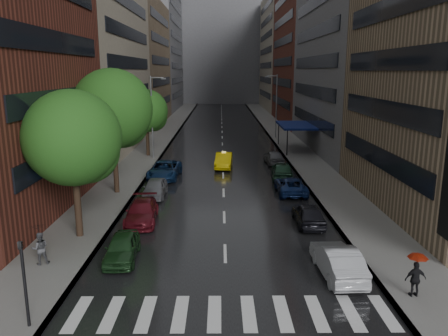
% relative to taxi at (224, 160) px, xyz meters
% --- Properties ---
extents(ground, '(220.00, 220.00, 0.00)m').
position_rel_taxi_xyz_m(ground, '(-0.09, -25.39, -0.76)').
color(ground, gray).
rests_on(ground, ground).
extents(road, '(14.00, 140.00, 0.01)m').
position_rel_taxi_xyz_m(road, '(-0.09, 24.61, -0.76)').
color(road, black).
rests_on(road, ground).
extents(sidewalk_left, '(4.00, 140.00, 0.15)m').
position_rel_taxi_xyz_m(sidewalk_left, '(-9.09, 24.61, -0.69)').
color(sidewalk_left, gray).
rests_on(sidewalk_left, ground).
extents(sidewalk_right, '(4.00, 140.00, 0.15)m').
position_rel_taxi_xyz_m(sidewalk_right, '(8.91, 24.61, -0.69)').
color(sidewalk_right, gray).
rests_on(sidewalk_right, ground).
extents(crosswalk, '(13.15, 2.80, 0.01)m').
position_rel_taxi_xyz_m(crosswalk, '(0.11, -27.39, -0.75)').
color(crosswalk, silver).
rests_on(crosswalk, ground).
extents(buildings_left, '(8.00, 108.00, 38.00)m').
position_rel_taxi_xyz_m(buildings_left, '(-15.09, 33.40, 15.23)').
color(buildings_left, maroon).
rests_on(buildings_left, ground).
extents(buildings_right, '(8.05, 109.10, 36.00)m').
position_rel_taxi_xyz_m(buildings_right, '(14.91, 31.31, 14.27)').
color(buildings_right, '#937A5B').
rests_on(buildings_right, ground).
extents(building_far, '(40.00, 14.00, 32.00)m').
position_rel_taxi_xyz_m(building_far, '(-0.09, 92.61, 15.24)').
color(building_far, slate).
rests_on(building_far, ground).
extents(tree_near, '(5.48, 5.48, 8.74)m').
position_rel_taxi_xyz_m(tree_near, '(-8.69, -19.06, 5.22)').
color(tree_near, '#382619').
rests_on(tree_near, ground).
extents(tree_mid, '(6.23, 6.23, 9.92)m').
position_rel_taxi_xyz_m(tree_mid, '(-8.69, -9.57, 6.03)').
color(tree_mid, '#382619').
rests_on(tree_mid, ground).
extents(tree_far, '(4.81, 4.81, 7.67)m').
position_rel_taxi_xyz_m(tree_far, '(-8.69, 5.99, 4.48)').
color(tree_far, '#382619').
rests_on(tree_far, ground).
extents(taxi, '(1.94, 4.73, 1.52)m').
position_rel_taxi_xyz_m(taxi, '(0.00, 0.00, 0.00)').
color(taxi, yellow).
rests_on(taxi, ground).
extents(parked_cars_left, '(2.92, 22.67, 1.57)m').
position_rel_taxi_xyz_m(parked_cars_left, '(-5.49, -11.07, -0.03)').
color(parked_cars_left, '#1B3B1C').
rests_on(parked_cars_left, ground).
extents(parked_cars_right, '(2.28, 30.35, 1.59)m').
position_rel_taxi_xyz_m(parked_cars_right, '(5.31, -10.44, -0.03)').
color(parked_cars_right, '#AEAFB4').
rests_on(parked_cars_right, ground).
extents(ped_black_umbrella, '(1.00, 0.98, 2.09)m').
position_rel_taxi_xyz_m(ped_black_umbrella, '(-9.41, -22.95, 0.62)').
color(ped_black_umbrella, '#4A4A4F').
rests_on(ped_black_umbrella, sidewalk_left).
extents(ped_red_umbrella, '(0.95, 0.82, 2.01)m').
position_rel_taxi_xyz_m(ped_red_umbrella, '(8.07, -26.31, 0.57)').
color(ped_red_umbrella, black).
rests_on(ped_red_umbrella, sidewalk_right).
extents(traffic_light, '(0.18, 0.15, 3.45)m').
position_rel_taxi_xyz_m(traffic_light, '(-7.69, -28.45, 1.47)').
color(traffic_light, black).
rests_on(traffic_light, sidewalk_left).
extents(street_lamp_left, '(1.74, 0.22, 9.00)m').
position_rel_taxi_xyz_m(street_lamp_left, '(-7.81, 4.61, 4.13)').
color(street_lamp_left, gray).
rests_on(street_lamp_left, sidewalk_left).
extents(street_lamp_right, '(1.74, 0.22, 9.00)m').
position_rel_taxi_xyz_m(street_lamp_right, '(7.63, 19.61, 4.13)').
color(street_lamp_right, gray).
rests_on(street_lamp_right, sidewalk_right).
extents(awning, '(4.00, 8.00, 3.12)m').
position_rel_taxi_xyz_m(awning, '(8.90, 9.61, 2.37)').
color(awning, navy).
rests_on(awning, sidewalk_right).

